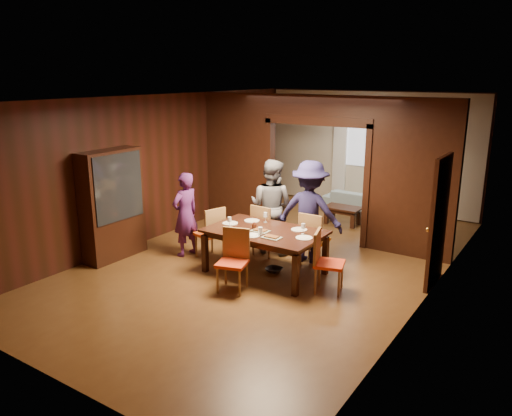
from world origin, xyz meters
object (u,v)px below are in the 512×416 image
Objects in this scene: dining_table at (265,252)px; coffee_table at (343,215)px; person_grey at (271,206)px; chair_right at (329,262)px; person_purple at (185,214)px; chair_far_l at (267,230)px; person_navy at (310,212)px; sofa at (364,203)px; chair_left at (209,232)px; chair_near at (232,261)px; chair_far_r at (315,238)px; hutch at (112,205)px.

dining_table is 2.40× the size of coffee_table.
person_grey is 1.83× the size of chair_right.
person_purple reaches higher than chair_far_l.
person_navy is (2.05, 1.00, 0.13)m from person_purple.
sofa is at bearing -92.46° from person_navy.
chair_left is at bearing 45.79° from chair_far_l.
chair_near is (-0.04, -0.88, 0.10)m from dining_table.
person_purple is 1.62× the size of chair_right.
person_grey is 0.44m from chair_far_l.
chair_far_l reaches higher than coffee_table.
chair_far_l is 1.00× the size of chair_far_r.
coffee_table is at bearing -78.72° from chair_far_r.
person_purple is 3.85m from coffee_table.
chair_far_l is (-0.45, -3.68, 0.21)m from sofa.
person_grey reaches higher than chair_left.
hutch is (-2.70, -5.35, 0.73)m from sofa.
chair_far_l is at bearing 90.82° from person_grey.
person_navy is 0.95× the size of dining_table.
person_navy is at bearing 134.96° from chair_left.
chair_near is (1.66, -0.82, -0.30)m from person_purple.
chair_far_l is at bearing 36.49° from hutch.
dining_table is 1.98× the size of chair_left.
hutch is at bearing 163.88° from chair_near.
coffee_table is at bearing 91.12° from dining_table.
chair_left is 1.82m from hutch.
coffee_table is (-0.06, -1.09, -0.07)m from sofa.
person_grey is 0.93× the size of dining_table.
person_purple is at bearing 70.22° from sofa.
person_purple is at bearing 20.15° from chair_far_r.
chair_left reaches higher than coffee_table.
chair_far_l is 2.85m from hutch.
person_grey is 1.83× the size of chair_far_r.
person_grey is 1.25m from chair_left.
person_grey is 1.83× the size of chair_left.
chair_near is 2.72m from hutch.
chair_far_r is 1.79m from chair_near.
person_navy is 1.13m from dining_table.
chair_near is at bearing -92.40° from dining_table.
hutch is at bearing 22.39° from person_navy.
hutch reaches higher than person_grey.
person_navy reaches higher than coffee_table.
dining_table reaches higher than sofa.
chair_far_l is at bearing 87.90° from chair_near.
hutch is (-3.23, -1.70, 0.52)m from chair_far_r.
coffee_table is (0.41, 2.41, -0.69)m from person_grey.
person_navy is at bearing 172.35° from person_grey.
person_purple is 0.55m from chair_left.
person_navy is 1.89× the size of chair_far_r.
chair_right is at bearing 103.34° from chair_left.
chair_right is (1.23, -0.08, 0.10)m from dining_table.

